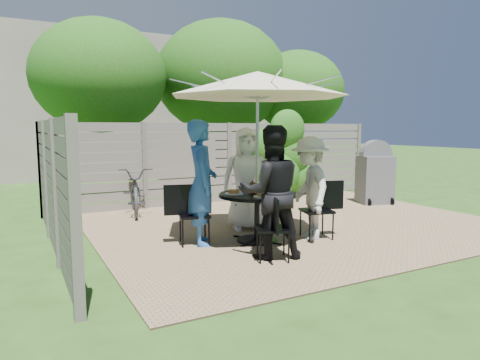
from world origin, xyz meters
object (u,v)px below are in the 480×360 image
plate_right (280,191)px  bbq_grill (375,175)px  syrup_jug (252,188)px  glass_right (272,187)px  person_right (310,189)px  plate_back (252,188)px  bicycle (136,190)px  chair_front (273,241)px  umbrella (258,84)px  chair_right (317,222)px  patio_table (257,208)px  person_back (246,179)px  coffee_cup (260,187)px  plate_extra (274,195)px  glass_left (241,190)px  glass_front (268,191)px  chair_left (193,227)px  glass_back (247,187)px  person_front (271,193)px  plate_left (233,192)px  chair_back (245,212)px  person_left (202,183)px  plate_front (263,195)px

plate_right → bbq_grill: bbq_grill is taller
syrup_jug → glass_right: bearing=-8.0°
person_right → plate_back: person_right is taller
plate_back → bicycle: bicycle is taller
bicycle → glass_right: bearing=-53.3°
chair_front → person_right: (1.09, 0.66, 0.54)m
umbrella → chair_right: bearing=-17.7°
glass_right → plate_right: bearing=-64.0°
patio_table → glass_right: glass_right is taller
syrup_jug → bbq_grill: bbq_grill is taller
person_back → coffee_cup: 0.62m
plate_extra → coffee_cup: 0.53m
glass_left → glass_front: bearing=-40.8°
chair_left → syrup_jug: (0.88, -0.23, 0.55)m
glass_right → syrup_jug: syrup_jug is taller
bicycle → syrup_jug: bearing=-58.3°
bbq_grill → plate_extra: bearing=-137.2°
chair_left → plate_right: chair_left is taller
umbrella → glass_right: umbrella is taller
patio_table → glass_front: size_ratio=10.23×
plate_back → glass_front: glass_front is taller
glass_back → syrup_jug: bearing=-95.7°
patio_table → person_front: person_front is taller
person_back → umbrella: bearing=-90.0°
chair_right → glass_front: size_ratio=6.52×
glass_back → chair_left: bearing=179.1°
chair_right → bbq_grill: 3.66m
chair_left → plate_left: size_ratio=3.50×
plate_left → plate_back: bearing=27.2°
chair_back → person_left: size_ratio=0.49×
patio_table → glass_back: (-0.02, 0.28, 0.30)m
glass_right → plate_front: bearing=-137.0°
umbrella → plate_extra: bearing=-76.8°
chair_right → plate_front: size_ratio=3.51×
glass_back → glass_front: (0.04, -0.56, 0.00)m
plate_left → chair_front: bearing=-87.4°
syrup_jug → glass_left: bearing=-160.0°
umbrella → glass_back: umbrella is taller
patio_table → glass_left: size_ratio=10.23×
chair_front → person_front: person_front is taller
person_right → patio_table: bearing=-90.0°
chair_right → plate_right: (-0.58, 0.18, 0.50)m
glass_back → glass_right: (0.30, -0.26, 0.00)m
plate_extra → bicycle: 3.58m
umbrella → person_right: 1.77m
patio_table → coffee_cup: 0.37m
chair_left → glass_back: 1.05m
plate_right → glass_front: glass_front is taller
glass_left → glass_right: same height
person_left → plate_back: 0.92m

